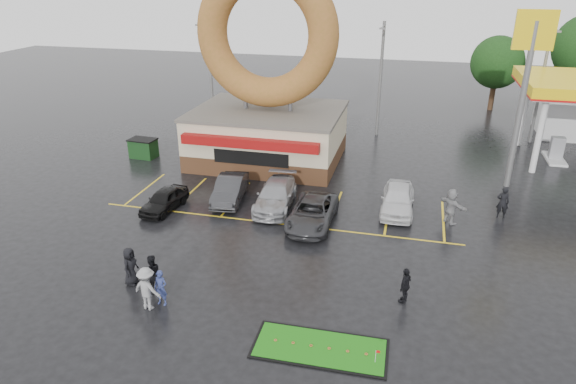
% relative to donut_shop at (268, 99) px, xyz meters
% --- Properties ---
extents(ground, '(120.00, 120.00, 0.00)m').
position_rel_donut_shop_xyz_m(ground, '(3.00, -12.97, -4.46)').
color(ground, black).
rests_on(ground, ground).
extents(donut_shop, '(10.20, 8.70, 13.50)m').
position_rel_donut_shop_xyz_m(donut_shop, '(0.00, 0.00, 0.00)').
color(donut_shop, '#472B19').
rests_on(donut_shop, ground).
extents(shell_sign, '(2.20, 0.36, 10.60)m').
position_rel_donut_shop_xyz_m(shell_sign, '(16.00, -0.97, 2.91)').
color(shell_sign, slate).
rests_on(shell_sign, ground).
extents(streetlight_left, '(0.40, 2.21, 9.00)m').
position_rel_donut_shop_xyz_m(streetlight_left, '(-7.00, 6.95, 0.32)').
color(streetlight_left, slate).
rests_on(streetlight_left, ground).
extents(streetlight_mid, '(0.40, 2.21, 9.00)m').
position_rel_donut_shop_xyz_m(streetlight_mid, '(7.00, 7.95, 0.32)').
color(streetlight_mid, slate).
rests_on(streetlight_mid, ground).
extents(streetlight_right, '(0.40, 2.21, 9.00)m').
position_rel_donut_shop_xyz_m(streetlight_right, '(19.00, 8.95, 0.32)').
color(streetlight_right, slate).
rests_on(streetlight_right, ground).
extents(tree_far_d, '(4.90, 4.90, 7.00)m').
position_rel_donut_shop_xyz_m(tree_far_d, '(17.00, 19.03, 0.07)').
color(tree_far_d, '#332114').
rests_on(tree_far_d, ground).
extents(car_black, '(1.83, 3.72, 1.22)m').
position_rel_donut_shop_xyz_m(car_black, '(-3.41, -9.47, -3.85)').
color(car_black, black).
rests_on(car_black, ground).
extents(car_dgrey, '(2.09, 4.50, 1.43)m').
position_rel_donut_shop_xyz_m(car_dgrey, '(-0.24, -7.33, -3.75)').
color(car_dgrey, '#2A2A2C').
rests_on(car_dgrey, ground).
extents(car_silver, '(2.37, 5.06, 1.43)m').
position_rel_donut_shop_xyz_m(car_silver, '(2.62, -7.53, -3.75)').
color(car_silver, '#9A9A9E').
rests_on(car_silver, ground).
extents(car_grey, '(2.26, 4.89, 1.36)m').
position_rel_donut_shop_xyz_m(car_grey, '(5.11, -9.16, -3.79)').
color(car_grey, '#323235').
rests_on(car_grey, ground).
extents(car_white, '(1.82, 4.48, 1.52)m').
position_rel_donut_shop_xyz_m(car_white, '(9.45, -6.41, -3.70)').
color(car_white, silver).
rests_on(car_white, ground).
extents(person_blue, '(0.60, 0.42, 1.56)m').
position_rel_donut_shop_xyz_m(person_blue, '(0.60, -17.73, -3.68)').
color(person_blue, navy).
rests_on(person_blue, ground).
extents(person_blackjkt, '(1.07, 1.05, 1.74)m').
position_rel_donut_shop_xyz_m(person_blackjkt, '(-0.18, -17.01, -3.59)').
color(person_blackjkt, black).
rests_on(person_blackjkt, ground).
extents(person_hoodie, '(1.31, 0.89, 1.87)m').
position_rel_donut_shop_xyz_m(person_hoodie, '(0.21, -18.12, -3.53)').
color(person_hoodie, gray).
rests_on(person_hoodie, ground).
extents(person_bystander, '(0.58, 0.87, 1.74)m').
position_rel_donut_shop_xyz_m(person_bystander, '(-1.38, -16.66, -3.60)').
color(person_bystander, black).
rests_on(person_bystander, ground).
extents(person_cameraman, '(0.69, 1.00, 1.58)m').
position_rel_donut_shop_xyz_m(person_cameraman, '(10.22, -15.11, -3.68)').
color(person_cameraman, black).
rests_on(person_cameraman, ground).
extents(person_walker_near, '(1.69, 1.74, 1.98)m').
position_rel_donut_shop_xyz_m(person_walker_near, '(12.30, -7.18, -3.47)').
color(person_walker_near, gray).
rests_on(person_walker_near, ground).
extents(person_walker_far, '(0.67, 0.45, 1.81)m').
position_rel_donut_shop_xyz_m(person_walker_far, '(15.07, -5.80, -3.56)').
color(person_walker_far, black).
rests_on(person_walker_far, ground).
extents(dumpster, '(1.88, 1.33, 1.30)m').
position_rel_donut_shop_xyz_m(dumpster, '(-8.96, -1.70, -3.81)').
color(dumpster, '#183E19').
rests_on(dumpster, ground).
extents(putting_green, '(4.93, 2.22, 0.61)m').
position_rel_donut_shop_xyz_m(putting_green, '(7.41, -18.82, -4.43)').
color(putting_green, black).
rests_on(putting_green, ground).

